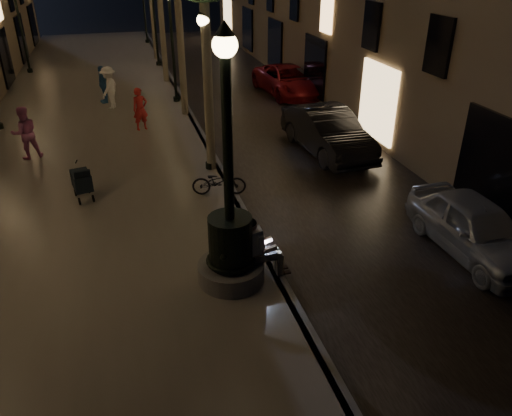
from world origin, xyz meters
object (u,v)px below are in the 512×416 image
object	(u,v)px
lamp_curb_a	(206,72)
pedestrian_white	(109,88)
pedestrian_blue	(103,84)
seated_man_laptop	(259,246)
lamp_curb_c	(154,10)
pedestrian_pink	(25,133)
lamp_left_c	(18,14)
car_third	(288,80)
fountain_lamppost	(230,239)
bicycle	(219,181)
stroller	(82,181)
car_second	(327,131)
lamp_curb_b	(171,31)
pedestrian_red	(140,109)
car_front	(475,228)

from	to	relation	value
lamp_curb_a	pedestrian_white	distance (m)	8.45
pedestrian_blue	seated_man_laptop	bearing A→B (deg)	-3.68
lamp_curb_c	pedestrian_pink	size ratio (longest dim) A/B	2.77
lamp_left_c	car_third	xyz separation A→B (m)	(12.60, -7.53, -2.56)
fountain_lamppost	lamp_left_c	xyz separation A→B (m)	(-6.40, 22.00, 2.02)
pedestrian_white	pedestrian_blue	distance (m)	1.05
pedestrian_pink	bicycle	xyz separation A→B (m)	(5.52, -4.40, -0.47)
seated_man_laptop	pedestrian_white	world-z (taller)	pedestrian_white
fountain_lamppost	lamp_left_c	bearing A→B (deg)	106.22
stroller	car_second	size ratio (longest dim) A/B	0.24
pedestrian_blue	car_third	bearing A→B (deg)	73.27
car_second	pedestrian_pink	size ratio (longest dim) A/B	2.68
lamp_left_c	bicycle	xyz separation A→B (m)	(7.00, -17.91, -2.64)
stroller	pedestrian_pink	size ratio (longest dim) A/B	0.64
pedestrian_white	pedestrian_blue	world-z (taller)	pedestrian_white
pedestrian_blue	fountain_lamppost	bearing A→B (deg)	-6.00
stroller	lamp_curb_b	bearing A→B (deg)	55.39
fountain_lamppost	pedestrian_red	distance (m)	10.49
bicycle	car_third	bearing A→B (deg)	-15.16
lamp_curb_c	car_front	size ratio (longest dim) A/B	1.23
lamp_curb_b	lamp_curb_a	bearing A→B (deg)	-90.00
fountain_lamppost	car_second	xyz separation A→B (m)	(5.00, 6.77, -0.44)
fountain_lamppost	pedestrian_white	xyz separation A→B (m)	(-2.16, 13.66, -0.12)
lamp_left_c	car_third	world-z (taller)	lamp_left_c
lamp_curb_a	lamp_left_c	world-z (taller)	same
car_front	car_third	world-z (taller)	car_third
pedestrian_red	pedestrian_white	bearing A→B (deg)	92.29
fountain_lamppost	seated_man_laptop	world-z (taller)	fountain_lamppost
lamp_curb_c	car_second	world-z (taller)	lamp_curb_c
lamp_left_c	pedestrian_blue	bearing A→B (deg)	-61.54
lamp_curb_a	pedestrian_pink	bearing A→B (deg)	156.11
lamp_curb_a	stroller	size ratio (longest dim) A/B	4.32
pedestrian_white	lamp_left_c	bearing A→B (deg)	-127.86
fountain_lamppost	lamp_curb_c	bearing A→B (deg)	88.18
car_second	pedestrian_blue	size ratio (longest dim) A/B	2.86
lamp_curb_b	pedestrian_white	world-z (taller)	lamp_curb_b
car_third	pedestrian_red	size ratio (longest dim) A/B	3.05
lamp_curb_b	pedestrian_red	world-z (taller)	lamp_curb_b
car_front	pedestrian_pink	size ratio (longest dim) A/B	2.25
lamp_curb_b	pedestrian_white	size ratio (longest dim) A/B	2.70
lamp_left_c	car_third	size ratio (longest dim) A/B	0.99
stroller	bicycle	bearing A→B (deg)	-23.14
pedestrian_white	bicycle	distance (m)	9.97
lamp_curb_b	lamp_curb_c	xyz separation A→B (m)	(0.00, 8.00, 0.00)
pedestrian_blue	bicycle	world-z (taller)	pedestrian_blue
lamp_left_c	car_front	world-z (taller)	lamp_left_c
pedestrian_red	pedestrian_pink	bearing A→B (deg)	-169.13
fountain_lamppost	stroller	xyz separation A→B (m)	(-3.09, 4.80, -0.45)
lamp_curb_a	pedestrian_red	bearing A→B (deg)	112.02
fountain_lamppost	pedestrian_red	bearing A→B (deg)	95.97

